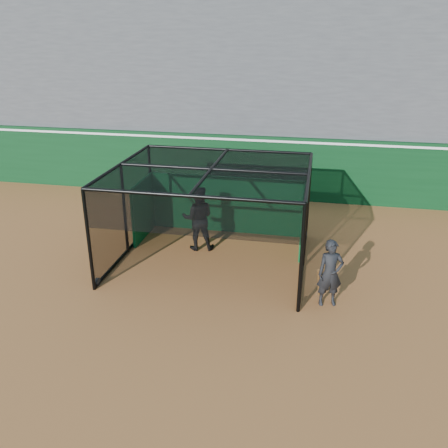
# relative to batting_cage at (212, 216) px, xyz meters

# --- Properties ---
(ground) EXTENTS (120.00, 120.00, 0.00)m
(ground) POSITION_rel_batting_cage_xyz_m (-0.43, -2.58, -1.38)
(ground) COLOR #98592C
(ground) RESTS_ON ground
(outfield_wall) EXTENTS (50.00, 0.50, 2.50)m
(outfield_wall) POSITION_rel_batting_cage_xyz_m (-0.43, 5.92, -0.09)
(outfield_wall) COLOR #093415
(outfield_wall) RESTS_ON ground
(grandstand) EXTENTS (50.00, 7.85, 8.95)m
(grandstand) POSITION_rel_batting_cage_xyz_m (-0.43, 9.69, 3.10)
(grandstand) COLOR #4C4C4F
(grandstand) RESTS_ON ground
(batting_cage) EXTENTS (5.37, 4.70, 2.76)m
(batting_cage) POSITION_rel_batting_cage_xyz_m (0.00, 0.00, 0.00)
(batting_cage) COLOR black
(batting_cage) RESTS_ON ground
(batter) EXTENTS (1.11, 0.95, 2.00)m
(batter) POSITION_rel_batting_cage_xyz_m (-0.59, 0.67, -0.37)
(batter) COLOR black
(batter) RESTS_ON ground
(on_deck_player) EXTENTS (0.71, 0.55, 1.71)m
(on_deck_player) POSITION_rel_batting_cage_xyz_m (3.34, -1.85, -0.52)
(on_deck_player) COLOR black
(on_deck_player) RESTS_ON ground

